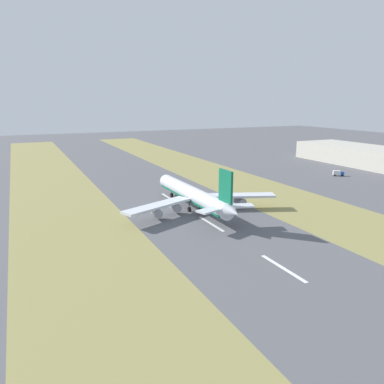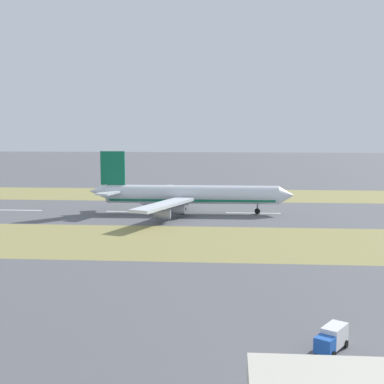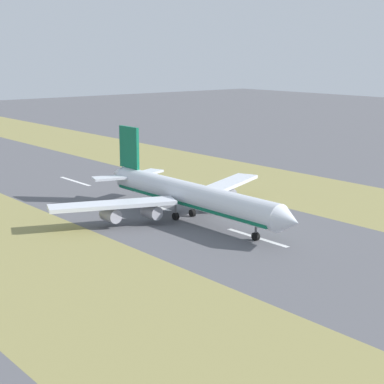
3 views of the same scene
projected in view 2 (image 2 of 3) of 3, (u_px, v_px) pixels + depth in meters
ground_plane at (181, 212)px, 176.92m from camera, size 800.00×800.00×0.00m
grass_median_west at (191, 195)px, 221.45m from camera, size 40.00×600.00×0.01m
grass_median_east at (164, 241)px, 132.40m from camera, size 40.00×600.00×0.01m
centreline_dash_near at (16, 210)px, 181.11m from camera, size 1.20×18.00×0.01m
centreline_dash_mid at (133, 212)px, 178.13m from camera, size 1.20×18.00×0.01m
centreline_dash_far at (253, 213)px, 175.15m from camera, size 1.20×18.00×0.01m
airplane_main_jet at (186, 195)px, 174.14m from camera, size 64.13×67.04×20.20m
service_truck at (332, 338)px, 67.80m from camera, size 6.23×5.11×3.10m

